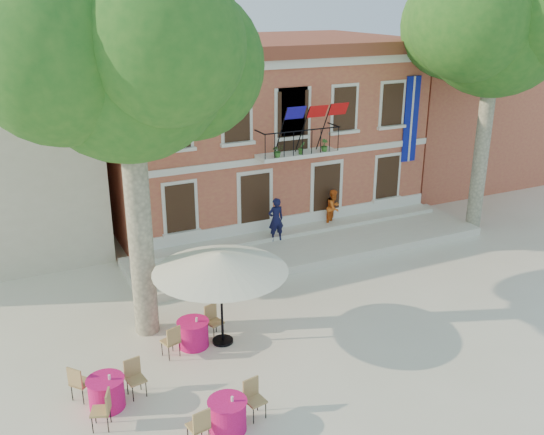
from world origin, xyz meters
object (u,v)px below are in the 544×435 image
(plane_tree_east, at_px, (497,23))
(cafe_table_2, at_px, (106,391))
(patio_umbrella, at_px, (220,262))
(plane_tree_west, at_px, (126,61))
(pedestrian_navy, at_px, (276,219))
(cafe_table_1, at_px, (228,414))
(pedestrian_orange, at_px, (334,208))
(cafe_table_0, at_px, (193,333))

(plane_tree_east, height_order, cafe_table_2, plane_tree_east)
(patio_umbrella, bearing_deg, plane_tree_west, 138.61)
(patio_umbrella, bearing_deg, pedestrian_navy, 51.58)
(plane_tree_west, xyz_separation_m, cafe_table_1, (0.51, -5.02, -7.25))
(plane_tree_east, height_order, patio_umbrella, plane_tree_east)
(pedestrian_navy, xyz_separation_m, pedestrian_orange, (2.85, 0.46, -0.10))
(plane_tree_east, distance_m, cafe_table_0, 16.04)
(plane_tree_west, xyz_separation_m, plane_tree_east, (14.47, 2.24, 0.58))
(cafe_table_2, bearing_deg, pedestrian_navy, 41.56)
(cafe_table_0, bearing_deg, plane_tree_east, 14.93)
(pedestrian_navy, height_order, cafe_table_0, pedestrian_navy)
(plane_tree_east, xyz_separation_m, cafe_table_2, (-16.24, -5.26, -7.82))
(plane_tree_east, xyz_separation_m, patio_umbrella, (-12.73, -3.78, -5.78))
(patio_umbrella, distance_m, cafe_table_2, 4.32)
(cafe_table_2, bearing_deg, plane_tree_east, 17.96)
(cafe_table_1, bearing_deg, pedestrian_orange, 48.18)
(plane_tree_west, relative_size, cafe_table_2, 5.63)
(plane_tree_east, height_order, cafe_table_0, plane_tree_east)
(plane_tree_east, bearing_deg, pedestrian_orange, 158.50)
(plane_tree_west, distance_m, pedestrian_orange, 11.97)
(plane_tree_west, relative_size, cafe_table_0, 5.31)
(plane_tree_west, distance_m, plane_tree_east, 14.66)
(patio_umbrella, xyz_separation_m, cafe_table_1, (-1.24, -3.48, -2.05))
(patio_umbrella, height_order, cafe_table_1, patio_umbrella)
(patio_umbrella, height_order, pedestrian_orange, patio_umbrella)
(patio_umbrella, xyz_separation_m, pedestrian_orange, (7.21, 5.95, -1.40))
(plane_tree_east, relative_size, cafe_table_1, 5.68)
(plane_tree_east, relative_size, pedestrian_navy, 6.49)
(plane_tree_west, xyz_separation_m, cafe_table_0, (0.94, -1.37, -7.25))
(pedestrian_navy, bearing_deg, cafe_table_0, 46.85)
(cafe_table_1, bearing_deg, cafe_table_0, 83.18)
(pedestrian_orange, relative_size, cafe_table_0, 0.78)
(patio_umbrella, height_order, cafe_table_2, patio_umbrella)
(plane_tree_west, relative_size, cafe_table_1, 5.30)
(pedestrian_navy, xyz_separation_m, cafe_table_1, (-5.60, -8.98, -0.74))
(patio_umbrella, bearing_deg, cafe_table_2, -157.08)
(pedestrian_navy, bearing_deg, pedestrian_orange, -169.89)
(pedestrian_navy, relative_size, cafe_table_1, 0.87)
(plane_tree_east, distance_m, patio_umbrella, 14.48)
(plane_tree_east, height_order, cafe_table_1, plane_tree_east)
(plane_tree_west, xyz_separation_m, patio_umbrella, (1.75, -1.54, -5.20))
(pedestrian_navy, xyz_separation_m, cafe_table_2, (-7.87, -6.98, -0.73))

